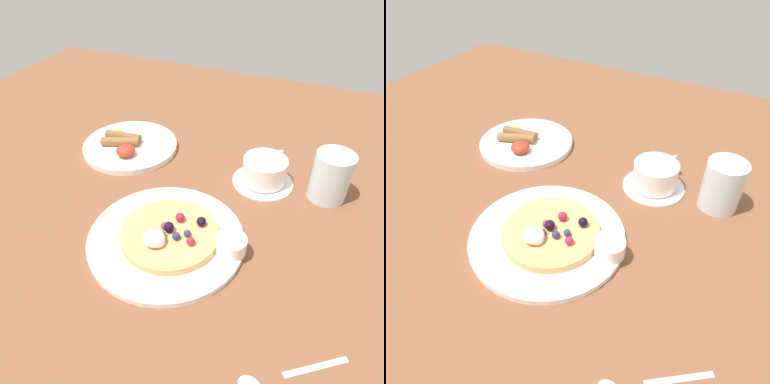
% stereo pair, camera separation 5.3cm
% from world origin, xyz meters
% --- Properties ---
extents(ground_plane, '(1.57, 1.44, 0.03)m').
position_xyz_m(ground_plane, '(0.00, 0.00, -0.01)').
color(ground_plane, brown).
extents(pancake_plate, '(0.27, 0.27, 0.01)m').
position_xyz_m(pancake_plate, '(0.04, -0.08, 0.01)').
color(pancake_plate, white).
rests_on(pancake_plate, ground_plane).
extents(pancake_with_berries, '(0.17, 0.17, 0.04)m').
position_xyz_m(pancake_with_berries, '(0.04, -0.08, 0.02)').
color(pancake_with_berries, tan).
rests_on(pancake_with_berries, pancake_plate).
extents(syrup_ramekin, '(0.05, 0.05, 0.03)m').
position_xyz_m(syrup_ramekin, '(0.15, -0.06, 0.03)').
color(syrup_ramekin, white).
rests_on(syrup_ramekin, pancake_plate).
extents(breakfast_plate, '(0.22, 0.22, 0.01)m').
position_xyz_m(breakfast_plate, '(-0.17, 0.16, 0.01)').
color(breakfast_plate, white).
rests_on(breakfast_plate, ground_plane).
extents(fried_breakfast, '(0.12, 0.12, 0.03)m').
position_xyz_m(fried_breakfast, '(-0.19, 0.15, 0.02)').
color(fried_breakfast, brown).
rests_on(fried_breakfast, breakfast_plate).
extents(coffee_saucer, '(0.13, 0.13, 0.01)m').
position_xyz_m(coffee_saucer, '(0.15, 0.15, 0.00)').
color(coffee_saucer, white).
rests_on(coffee_saucer, ground_plane).
extents(coffee_cup, '(0.09, 0.12, 0.05)m').
position_xyz_m(coffee_cup, '(0.15, 0.15, 0.03)').
color(coffee_cup, white).
rests_on(coffee_cup, coffee_saucer).
extents(teaspoon, '(0.13, 0.10, 0.01)m').
position_xyz_m(teaspoon, '(0.27, -0.23, 0.00)').
color(teaspoon, silver).
rests_on(teaspoon, ground_plane).
extents(water_glass, '(0.07, 0.07, 0.10)m').
position_xyz_m(water_glass, '(0.28, 0.16, 0.05)').
color(water_glass, silver).
rests_on(water_glass, ground_plane).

